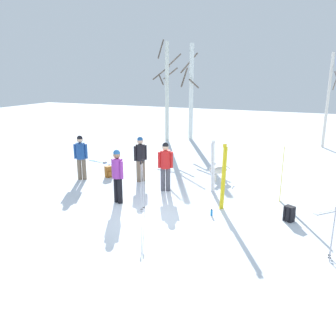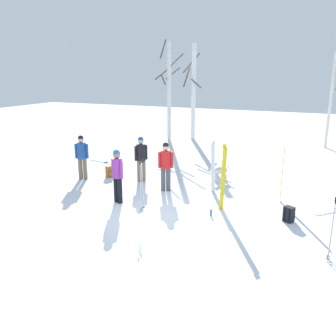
% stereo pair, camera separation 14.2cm
% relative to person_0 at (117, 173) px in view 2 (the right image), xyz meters
% --- Properties ---
extents(ground_plane, '(60.00, 60.00, 0.00)m').
position_rel_person_0_xyz_m(ground_plane, '(1.61, -0.71, -0.98)').
color(ground_plane, white).
extents(person_0, '(0.49, 0.34, 1.72)m').
position_rel_person_0_xyz_m(person_0, '(0.00, 0.00, 0.00)').
color(person_0, black).
rests_on(person_0, ground_plane).
extents(person_1, '(0.49, 0.34, 1.72)m').
position_rel_person_0_xyz_m(person_1, '(0.92, 1.63, 0.00)').
color(person_1, '#4C4C56').
rests_on(person_1, ground_plane).
extents(person_2, '(0.36, 0.43, 1.72)m').
position_rel_person_0_xyz_m(person_2, '(-0.36, 2.26, 0.00)').
color(person_2, '#72604C').
rests_on(person_2, ground_plane).
extents(person_3, '(0.49, 0.34, 1.72)m').
position_rel_person_0_xyz_m(person_3, '(-2.57, 1.61, 0.00)').
color(person_3, '#72604C').
rests_on(person_3, ground_plane).
extents(dog, '(0.71, 0.62, 0.57)m').
position_rel_person_0_xyz_m(dog, '(2.33, 3.48, -0.59)').
color(dog, beige).
rests_on(dog, ground_plane).
extents(ski_pair_planted_0, '(0.15, 0.13, 2.01)m').
position_rel_person_0_xyz_m(ski_pair_planted_0, '(3.18, 0.74, 0.02)').
color(ski_pair_planted_0, yellow).
rests_on(ski_pair_planted_0, ground_plane).
extents(ski_pair_planted_1, '(0.02, 0.17, 1.79)m').
position_rel_person_0_xyz_m(ski_pair_planted_1, '(4.72, 2.15, -0.09)').
color(ski_pair_planted_1, yellow).
rests_on(ski_pair_planted_1, ground_plane).
extents(ski_pair_planted_2, '(0.19, 0.06, 1.80)m').
position_rel_person_0_xyz_m(ski_pair_planted_2, '(2.44, 2.20, -0.08)').
color(ski_pair_planted_2, white).
rests_on(ski_pair_planted_2, ground_plane).
extents(ski_pair_lying_0, '(1.78, 0.49, 0.05)m').
position_rel_person_0_xyz_m(ski_pair_lying_0, '(-3.20, 4.11, -0.97)').
color(ski_pair_lying_0, blue).
rests_on(ski_pair_lying_0, ground_plane).
extents(ski_poles_0, '(0.07, 0.25, 1.55)m').
position_rel_person_0_xyz_m(ski_poles_0, '(1.02, -0.32, -0.16)').
color(ski_poles_0, '#B2B2BC').
rests_on(ski_poles_0, ground_plane).
extents(ski_poles_1, '(0.07, 0.22, 1.46)m').
position_rel_person_0_xyz_m(ski_poles_1, '(6.12, -1.24, -0.20)').
color(ski_poles_1, '#B2B2BC').
rests_on(ski_poles_1, ground_plane).
extents(backpack_0, '(0.33, 0.34, 0.44)m').
position_rel_person_0_xyz_m(backpack_0, '(5.12, 0.60, -0.77)').
color(backpack_0, black).
rests_on(backpack_0, ground_plane).
extents(backpack_1, '(0.34, 0.32, 0.44)m').
position_rel_person_0_xyz_m(backpack_1, '(-1.79, 2.28, -0.77)').
color(backpack_1, '#99591E').
rests_on(backpack_1, ground_plane).
extents(water_bottle_0, '(0.06, 0.06, 0.21)m').
position_rel_person_0_xyz_m(water_bottle_0, '(3.03, 0.11, -0.88)').
color(water_bottle_0, '#1E72BF').
rests_on(water_bottle_0, ground_plane).
extents(water_bottle_1, '(0.07, 0.07, 0.22)m').
position_rel_person_0_xyz_m(water_bottle_1, '(-2.36, 3.21, -0.88)').
color(water_bottle_1, silver).
rests_on(water_bottle_1, ground_plane).
extents(birch_tree_0, '(1.57, 1.39, 5.82)m').
position_rel_person_0_xyz_m(birch_tree_0, '(-2.68, 10.20, 2.03)').
color(birch_tree_0, silver).
rests_on(birch_tree_0, ground_plane).
extents(birch_tree_1, '(1.28, 1.28, 5.62)m').
position_rel_person_0_xyz_m(birch_tree_1, '(-1.53, 11.19, 1.92)').
color(birch_tree_1, white).
rests_on(birch_tree_1, ground_plane).
extents(birch_tree_2, '(0.81, 1.10, 5.01)m').
position_rel_person_0_xyz_m(birch_tree_2, '(6.03, 11.74, 1.60)').
color(birch_tree_2, silver).
rests_on(birch_tree_2, ground_plane).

